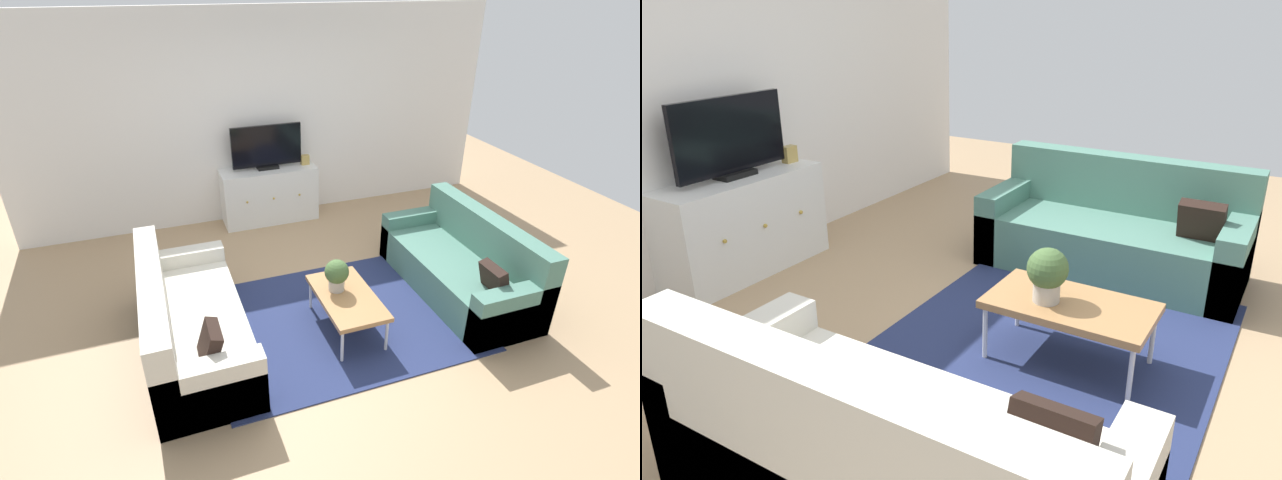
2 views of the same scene
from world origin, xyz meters
TOP-DOWN VIEW (x-y plane):
  - ground_plane at (0.00, 0.00)m, footprint 10.00×10.00m
  - wall_back at (0.00, 2.55)m, footprint 6.40×0.12m
  - area_rug at (0.00, -0.15)m, footprint 2.50×1.90m
  - couch_left_side at (-1.44, -0.10)m, footprint 0.82×1.91m
  - couch_right_side at (1.44, -0.10)m, footprint 0.82×1.91m
  - coffee_table at (0.01, -0.30)m, footprint 0.51×0.91m
  - potted_plant at (-0.04, -0.17)m, footprint 0.23×0.23m
  - tv_console at (-0.05, 2.27)m, footprint 1.27×0.47m
  - flat_screen_tv at (-0.05, 2.29)m, footprint 0.93×0.16m
  - mantel_clock at (0.47, 2.27)m, footprint 0.11×0.07m

SIDE VIEW (x-z plane):
  - ground_plane at x=0.00m, z-range 0.00..0.00m
  - area_rug at x=0.00m, z-range 0.00..0.01m
  - couch_left_side at x=-1.44m, z-range -0.14..0.70m
  - couch_right_side at x=1.44m, z-range -0.14..0.70m
  - coffee_table at x=0.01m, z-range 0.16..0.54m
  - tv_console at x=-0.05m, z-range 0.00..0.74m
  - potted_plant at x=-0.04m, z-range 0.40..0.71m
  - mantel_clock at x=0.47m, z-range 0.74..0.87m
  - flat_screen_tv at x=-0.05m, z-range 0.74..1.31m
  - wall_back at x=0.00m, z-range 0.00..2.70m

